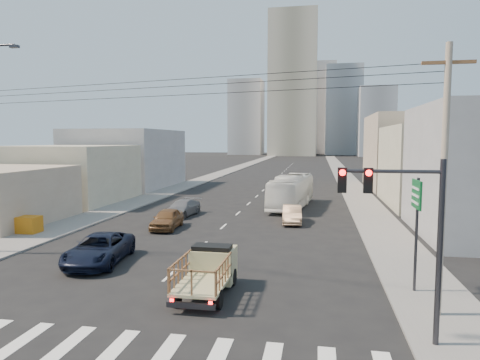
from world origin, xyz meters
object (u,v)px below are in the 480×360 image
(sedan_grey, at_px, (182,208))
(traffic_signal, at_px, (406,220))
(navy_pickup, at_px, (99,249))
(utility_pole, at_px, (443,179))
(sedan_brown, at_px, (167,219))
(green_sign, at_px, (416,207))
(city_bus, at_px, (292,191))
(flatbed_pickup, at_px, (207,268))
(crate_stack, at_px, (27,224))
(sedan_tan, at_px, (292,214))

(sedan_grey, distance_m, traffic_signal, 25.93)
(navy_pickup, distance_m, utility_pole, 17.06)
(sedan_brown, xyz_separation_m, utility_pole, (15.46, -13.47, 4.45))
(green_sign, bearing_deg, city_bus, 106.12)
(flatbed_pickup, distance_m, green_sign, 9.25)
(green_sign, bearing_deg, crate_stack, 162.95)
(flatbed_pickup, relative_size, navy_pickup, 0.80)
(traffic_signal, bearing_deg, crate_stack, 151.39)
(traffic_signal, distance_m, utility_pole, 3.24)
(sedan_brown, xyz_separation_m, crate_stack, (-9.04, -3.56, -0.05))
(utility_pole, bearing_deg, flatbed_pickup, 174.26)
(city_bus, xyz_separation_m, traffic_signal, (5.25, -27.99, 2.50))
(traffic_signal, relative_size, crate_stack, 3.33)
(sedan_grey, bearing_deg, flatbed_pickup, -60.71)
(flatbed_pickup, bearing_deg, sedan_brown, 117.03)
(city_bus, height_order, sedan_brown, city_bus)
(sedan_brown, bearing_deg, sedan_grey, 92.31)
(navy_pickup, bearing_deg, city_bus, 59.74)
(navy_pickup, relative_size, sedan_tan, 1.31)
(city_bus, relative_size, sedan_tan, 2.70)
(utility_pole, bearing_deg, sedan_tan, 110.33)
(city_bus, distance_m, green_sign, 24.02)
(flatbed_pickup, distance_m, city_bus, 24.67)
(city_bus, bearing_deg, sedan_grey, -136.86)
(flatbed_pickup, height_order, green_sign, green_sign)
(sedan_grey, relative_size, green_sign, 0.94)
(flatbed_pickup, bearing_deg, navy_pickup, 153.85)
(flatbed_pickup, xyz_separation_m, navy_pickup, (-6.86, 3.37, -0.33))
(flatbed_pickup, distance_m, sedan_brown, 14.10)
(navy_pickup, height_order, utility_pole, utility_pole)
(green_sign, bearing_deg, traffic_signal, -105.55)
(sedan_tan, bearing_deg, city_bus, 89.88)
(green_sign, relative_size, crate_stack, 2.78)
(green_sign, bearing_deg, sedan_brown, 144.05)
(city_bus, xyz_separation_m, green_sign, (6.64, -22.99, 2.16))
(traffic_signal, xyz_separation_m, utility_pole, (1.73, 2.51, 1.11))
(navy_pickup, relative_size, traffic_signal, 0.92)
(city_bus, xyz_separation_m, sedan_tan, (0.55, -8.14, -0.89))
(navy_pickup, relative_size, utility_pole, 0.55)
(flatbed_pickup, xyz_separation_m, traffic_signal, (7.32, -3.42, 2.98))
(flatbed_pickup, height_order, traffic_signal, traffic_signal)
(sedan_grey, distance_m, green_sign, 22.87)
(city_bus, height_order, sedan_tan, city_bus)
(flatbed_pickup, bearing_deg, crate_stack, 149.77)
(sedan_tan, bearing_deg, traffic_signal, -80.67)
(navy_pickup, relative_size, city_bus, 0.48)
(flatbed_pickup, distance_m, utility_pole, 9.98)
(navy_pickup, height_order, sedan_tan, navy_pickup)
(city_bus, bearing_deg, sedan_tan, -79.20)
(sedan_grey, bearing_deg, utility_pole, -41.58)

